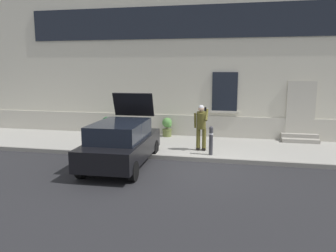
% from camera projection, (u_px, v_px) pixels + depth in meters
% --- Properties ---
extents(ground_plane, '(80.00, 80.00, 0.00)m').
position_uv_depth(ground_plane, '(195.00, 169.00, 10.74)').
color(ground_plane, '#232326').
extents(sidewalk, '(24.00, 3.60, 0.15)m').
position_uv_depth(sidewalk, '(204.00, 147.00, 13.42)').
color(sidewalk, '#99968E').
rests_on(sidewalk, ground).
extents(curb_edge, '(24.00, 0.12, 0.15)m').
position_uv_depth(curb_edge, '(199.00, 159.00, 11.63)').
color(curb_edge, gray).
rests_on(curb_edge, ground).
extents(building_facade, '(24.00, 1.52, 7.50)m').
position_uv_depth(building_facade, '(211.00, 57.00, 15.19)').
color(building_facade, beige).
rests_on(building_facade, ground).
extents(entrance_stoop, '(1.49, 0.64, 0.32)m').
position_uv_depth(entrance_stoop, '(300.00, 138.00, 14.07)').
color(entrance_stoop, '#9E998E').
rests_on(entrance_stoop, sidewalk).
extents(hatchback_car_black, '(1.88, 4.11, 2.34)m').
position_uv_depth(hatchback_car_black, '(121.00, 143.00, 10.95)').
color(hatchback_car_black, black).
rests_on(hatchback_car_black, ground).
extents(bollard_near_person, '(0.15, 0.15, 1.04)m').
position_uv_depth(bollard_near_person, '(211.00, 139.00, 11.84)').
color(bollard_near_person, '#333338').
rests_on(bollard_near_person, sidewalk).
extents(person_on_phone, '(0.51, 0.51, 1.74)m').
position_uv_depth(person_on_phone, '(201.00, 125.00, 12.38)').
color(person_on_phone, '#514C1E').
rests_on(person_on_phone, sidewalk).
extents(planter_cream, '(0.44, 0.44, 0.86)m').
position_uv_depth(planter_cream, '(107.00, 126.00, 15.35)').
color(planter_cream, beige).
rests_on(planter_cream, sidewalk).
extents(planter_olive, '(0.44, 0.44, 0.86)m').
position_uv_depth(planter_olive, '(167.00, 127.00, 15.09)').
color(planter_olive, '#606B38').
rests_on(planter_olive, sidewalk).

